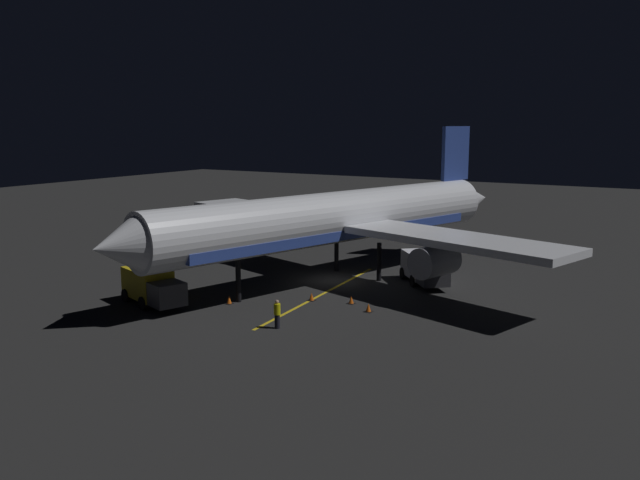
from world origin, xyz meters
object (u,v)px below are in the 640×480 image
(baggage_truck, at_px, (152,287))
(traffic_cone_near_left, at_px, (351,300))
(traffic_cone_under_wing, at_px, (368,308))
(traffic_cone_far, at_px, (312,297))
(airliner, at_px, (339,219))
(traffic_cone_near_right, at_px, (229,300))
(ground_crew_worker, at_px, (277,314))
(catering_truck, at_px, (424,269))

(baggage_truck, relative_size, traffic_cone_near_left, 10.72)
(traffic_cone_under_wing, bearing_deg, traffic_cone_far, -5.83)
(traffic_cone_far, bearing_deg, airliner, -77.66)
(traffic_cone_near_left, height_order, traffic_cone_near_right, same)
(ground_crew_worker, distance_m, traffic_cone_near_left, 7.16)
(traffic_cone_near_left, distance_m, traffic_cone_far, 2.79)
(traffic_cone_under_wing, bearing_deg, baggage_truck, 24.37)
(catering_truck, distance_m, traffic_cone_under_wing, 8.84)
(baggage_truck, height_order, traffic_cone_under_wing, baggage_truck)
(catering_truck, bearing_deg, traffic_cone_far, 59.91)
(airliner, xyz_separation_m, traffic_cone_under_wing, (-5.97, 6.83, -4.47))
(ground_crew_worker, bearing_deg, traffic_cone_near_left, -99.87)
(airliner, relative_size, traffic_cone_far, 70.48)
(baggage_truck, relative_size, traffic_cone_far, 10.72)
(airliner, height_order, traffic_cone_under_wing, airliner)
(airliner, bearing_deg, traffic_cone_near_left, 125.85)
(airliner, height_order, traffic_cone_far, airliner)
(airliner, distance_m, traffic_cone_far, 7.90)
(catering_truck, bearing_deg, traffic_cone_near_right, 52.22)
(airliner, distance_m, baggage_truck, 15.04)
(catering_truck, relative_size, traffic_cone_far, 9.90)
(baggage_truck, height_order, traffic_cone_near_left, baggage_truck)
(traffic_cone_under_wing, bearing_deg, traffic_cone_near_left, -31.76)
(airliner, distance_m, traffic_cone_near_left, 8.30)
(ground_crew_worker, bearing_deg, traffic_cone_far, -76.80)
(traffic_cone_far, bearing_deg, baggage_truck, 36.91)
(catering_truck, bearing_deg, traffic_cone_near_left, 74.52)
(traffic_cone_near_left, distance_m, traffic_cone_near_right, 8.22)
(traffic_cone_near_right, bearing_deg, ground_crew_worker, 154.26)
(catering_truck, relative_size, traffic_cone_near_left, 9.90)
(traffic_cone_far, bearing_deg, traffic_cone_under_wing, 174.17)
(catering_truck, distance_m, traffic_cone_near_right, 15.01)
(baggage_truck, height_order, catering_truck, baggage_truck)
(ground_crew_worker, height_order, traffic_cone_far, ground_crew_worker)
(catering_truck, relative_size, ground_crew_worker, 3.13)
(baggage_truck, xyz_separation_m, traffic_cone_near_right, (-4.17, -2.89, -0.97))
(airliner, bearing_deg, traffic_cone_near_right, 73.31)
(ground_crew_worker, height_order, traffic_cone_near_left, ground_crew_worker)
(traffic_cone_near_right, relative_size, traffic_cone_under_wing, 1.00)
(baggage_truck, distance_m, traffic_cone_under_wing, 14.42)
(ground_crew_worker, xyz_separation_m, traffic_cone_under_wing, (-3.10, -5.87, -0.64))
(baggage_truck, xyz_separation_m, traffic_cone_under_wing, (-13.11, -5.94, -0.97))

